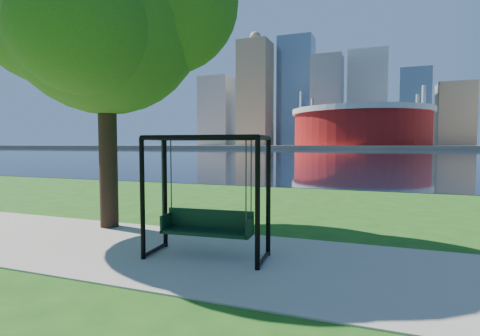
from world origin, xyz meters
The scene contains 8 objects.
ground centered at (0.00, 0.00, 0.00)m, with size 900.00×900.00×0.00m, color #1E5114.
path centered at (0.00, -0.50, 0.01)m, with size 120.00×4.00×0.03m, color #9E937F.
river centered at (0.00, 102.00, 0.01)m, with size 900.00×180.00×0.02m, color black.
far_bank centered at (0.00, 306.00, 1.00)m, with size 900.00×228.00×2.00m, color #937F60.
stadium centered at (-10.00, 235.00, 14.23)m, with size 83.00×83.00×32.00m.
skyline centered at (-4.27, 319.39, 35.89)m, with size 392.00×66.00×96.50m.
swing centered at (-0.60, -0.57, 1.18)m, with size 2.47×1.23×2.45m.
park_tree centered at (-4.37, 1.03, 5.88)m, with size 6.82×6.16×8.47m.
Camera 1 is at (2.62, -7.22, 2.26)m, focal length 28.00 mm.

